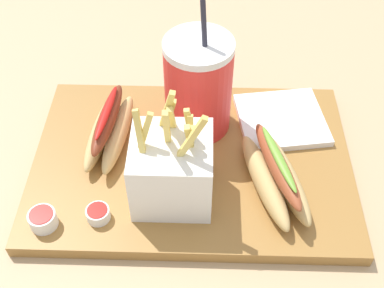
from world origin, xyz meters
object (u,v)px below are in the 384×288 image
at_px(ketchup_cup_1, 98,213).
at_px(ketchup_cup_2, 43,219).
at_px(soda_cup, 198,86).
at_px(fries_basket, 172,169).
at_px(hot_dog_1, 275,175).
at_px(napkin_stack, 281,120).
at_px(hot_dog_2, 109,128).

bearing_deg(ketchup_cup_1, ketchup_cup_2, -169.79).
xyz_separation_m(soda_cup, ketchup_cup_2, (-0.19, -0.19, -0.06)).
height_order(fries_basket, hot_dog_1, fries_basket).
distance_m(ketchup_cup_2, napkin_stack, 0.37).
xyz_separation_m(ketchup_cup_2, napkin_stack, (0.32, 0.19, -0.01)).
bearing_deg(napkin_stack, hot_dog_2, -170.13).
relative_size(soda_cup, ketchup_cup_1, 7.14).
distance_m(ketchup_cup_1, ketchup_cup_2, 0.07).
xyz_separation_m(hot_dog_1, ketchup_cup_2, (-0.30, -0.07, -0.01)).
relative_size(fries_basket, napkin_stack, 1.30).
height_order(fries_basket, ketchup_cup_1, fries_basket).
bearing_deg(fries_basket, hot_dog_1, 5.92).
distance_m(fries_basket, ketchup_cup_1, 0.11).
relative_size(fries_basket, ketchup_cup_2, 4.68).
xyz_separation_m(hot_dog_2, ketchup_cup_2, (-0.06, -0.15, -0.01)).
relative_size(ketchup_cup_1, ketchup_cup_2, 0.87).
xyz_separation_m(hot_dog_2, ketchup_cup_1, (0.00, -0.14, -0.01)).
bearing_deg(soda_cup, hot_dog_2, -163.14).
xyz_separation_m(fries_basket, hot_dog_1, (0.13, 0.01, -0.03)).
distance_m(soda_cup, hot_dog_2, 0.14).
bearing_deg(ketchup_cup_1, soda_cup, 54.73).
distance_m(hot_dog_2, ketchup_cup_1, 0.14).
bearing_deg(soda_cup, hot_dog_1, -48.45).
height_order(soda_cup, hot_dog_2, soda_cup).
bearing_deg(hot_dog_1, hot_dog_2, 161.01).
height_order(soda_cup, hot_dog_1, soda_cup).
height_order(soda_cup, ketchup_cup_2, soda_cup).
relative_size(ketchup_cup_2, napkin_stack, 0.28).
xyz_separation_m(fries_basket, hot_dog_2, (-0.10, 0.09, -0.03)).
relative_size(hot_dog_2, napkin_stack, 1.26).
distance_m(fries_basket, hot_dog_1, 0.14).
distance_m(hot_dog_2, ketchup_cup_2, 0.16).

